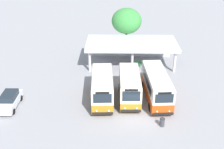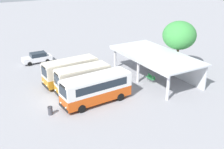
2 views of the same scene
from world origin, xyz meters
name	(u,v)px [view 1 (image 1 of 2)]	position (x,y,z in m)	size (l,w,h in m)	color
ground_plane	(136,116)	(0.00, 0.00, 0.00)	(180.00, 180.00, 0.00)	#939399
city_bus_nearest_orange	(102,87)	(-3.64, 3.06, 1.78)	(2.69, 7.10, 3.22)	black
city_bus_second_in_row	(130,86)	(-0.55, 3.37, 1.80)	(2.44, 6.57, 3.26)	black
city_bus_middle_cream	(157,85)	(2.55, 3.59, 1.79)	(2.81, 8.15, 3.23)	black
parked_car_flank	(9,100)	(-13.86, 1.57, 0.83)	(1.87, 4.47, 1.62)	black
terminal_canopy	(131,45)	(0.12, 14.25, 2.70)	(13.01, 6.48, 3.40)	silver
waiting_chair_end_by_column	(132,63)	(0.24, 12.48, 0.52)	(0.45, 0.45, 0.86)	slate
waiting_chair_second_from_end	(136,64)	(0.80, 12.41, 0.52)	(0.45, 0.45, 0.86)	slate
waiting_chair_middle_seat	(140,63)	(1.35, 12.46, 0.52)	(0.45, 0.45, 0.86)	slate
roadside_tree_behind_canopy	(127,21)	(-0.49, 18.06, 5.20)	(4.65, 4.65, 7.19)	brown
litter_bin_apron	(162,122)	(2.53, -1.73, 0.46)	(0.49, 0.49, 0.90)	#3F3F47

